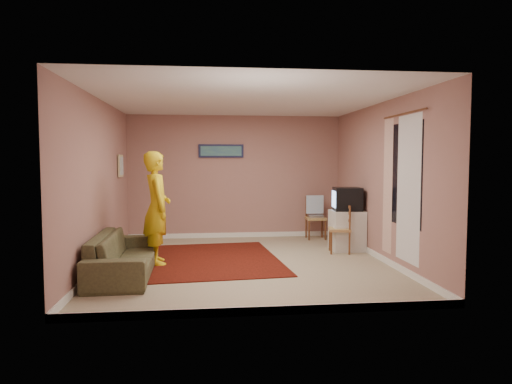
{
  "coord_description": "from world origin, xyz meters",
  "views": [
    {
      "loc": [
        -0.62,
        -7.22,
        1.66
      ],
      "look_at": [
        0.24,
        0.6,
        1.11
      ],
      "focal_mm": 32.0,
      "sensor_mm": 36.0,
      "label": 1
    }
  ],
  "objects": [
    {
      "name": "ground",
      "position": [
        0.0,
        0.0,
        0.0
      ],
      "size": [
        5.0,
        5.0,
        0.0
      ],
      "primitive_type": "plane",
      "color": "tan",
      "rests_on": "ground"
    },
    {
      "name": "picture_back",
      "position": [
        -0.3,
        2.47,
        1.85
      ],
      "size": [
        0.95,
        0.04,
        0.28
      ],
      "color": "#15173A",
      "rests_on": "wall_back"
    },
    {
      "name": "blue_throw",
      "position": [
        1.67,
        2.2,
        0.72
      ],
      "size": [
        0.37,
        0.05,
        0.38
      ],
      "primitive_type": "cube",
      "color": "#98CAF9",
      "rests_on": "chair_a"
    },
    {
      "name": "baseboard_front",
      "position": [
        0.0,
        -2.49,
        0.05
      ],
      "size": [
        4.5,
        0.02,
        0.1
      ],
      "primitive_type": "cube",
      "color": "white",
      "rests_on": "ground"
    },
    {
      "name": "dvd_player",
      "position": [
        1.67,
        2.11,
        0.48
      ],
      "size": [
        0.33,
        0.25,
        0.05
      ],
      "primitive_type": "cube",
      "rotation": [
        0.0,
        0.0,
        -0.08
      ],
      "color": "#A1A1A5",
      "rests_on": "chair_a"
    },
    {
      "name": "chair_a",
      "position": [
        1.67,
        2.11,
        0.54
      ],
      "size": [
        0.41,
        0.4,
        0.48
      ],
      "rotation": [
        0.0,
        0.0,
        -0.03
      ],
      "color": "tan",
      "rests_on": "ground"
    },
    {
      "name": "person",
      "position": [
        -1.4,
        0.12,
        0.9
      ],
      "size": [
        0.57,
        0.74,
        1.8
      ],
      "primitive_type": "imported",
      "rotation": [
        0.0,
        0.0,
        1.81
      ],
      "color": "yellow",
      "rests_on": "ground"
    },
    {
      "name": "curtain_floral",
      "position": [
        2.21,
        -0.35,
        1.25
      ],
      "size": [
        0.01,
        0.35,
        2.1
      ],
      "primitive_type": "cube",
      "color": "#EFE3CB",
      "rests_on": "wall_right"
    },
    {
      "name": "baseboard_right",
      "position": [
        2.24,
        0.0,
        0.05
      ],
      "size": [
        0.02,
        5.0,
        0.1
      ],
      "primitive_type": "cube",
      "color": "white",
      "rests_on": "ground"
    },
    {
      "name": "curtain_rod",
      "position": [
        2.2,
        -0.9,
        2.32
      ],
      "size": [
        0.02,
        1.4,
        0.02
      ],
      "primitive_type": "cylinder",
      "rotation": [
        1.57,
        0.0,
        0.0
      ],
      "color": "brown",
      "rests_on": "wall_right"
    },
    {
      "name": "game_console",
      "position": [
        1.75,
        0.65,
        0.46
      ],
      "size": [
        0.21,
        0.16,
        0.04
      ],
      "primitive_type": "cube",
      "rotation": [
        0.0,
        0.0,
        0.06
      ],
      "color": "silver",
      "rests_on": "chair_b"
    },
    {
      "name": "ceiling",
      "position": [
        0.0,
        0.0,
        2.6
      ],
      "size": [
        4.5,
        5.0,
        0.02
      ],
      "primitive_type": "cube",
      "color": "white",
      "rests_on": "wall_back"
    },
    {
      "name": "tv_cabinet",
      "position": [
        1.95,
        0.85,
        0.37
      ],
      "size": [
        0.58,
        0.52,
        0.73
      ],
      "primitive_type": "cube",
      "color": "silver",
      "rests_on": "ground"
    },
    {
      "name": "wall_front",
      "position": [
        0.0,
        -2.5,
        1.3
      ],
      "size": [
        4.5,
        0.02,
        2.6
      ],
      "primitive_type": "cube",
      "color": "#9F6F68",
      "rests_on": "ground"
    },
    {
      "name": "baseboard_back",
      "position": [
        0.0,
        2.49,
        0.05
      ],
      "size": [
        4.5,
        0.02,
        0.1
      ],
      "primitive_type": "cube",
      "color": "white",
      "rests_on": "ground"
    },
    {
      "name": "crt_tv",
      "position": [
        1.95,
        0.86,
        0.95
      ],
      "size": [
        0.54,
        0.49,
        0.42
      ],
      "rotation": [
        0.0,
        0.0,
        -0.11
      ],
      "color": "black",
      "rests_on": "tv_cabinet"
    },
    {
      "name": "chair_b",
      "position": [
        1.75,
        0.65,
        0.53
      ],
      "size": [
        0.44,
        0.45,
        0.47
      ],
      "rotation": [
        0.0,
        0.0,
        -1.76
      ],
      "color": "tan",
      "rests_on": "ground"
    },
    {
      "name": "sofa",
      "position": [
        -1.8,
        -0.58,
        0.3
      ],
      "size": [
        0.85,
        2.07,
        0.6
      ],
      "primitive_type": "imported",
      "rotation": [
        0.0,
        0.0,
        1.59
      ],
      "color": "brown",
      "rests_on": "ground"
    },
    {
      "name": "curtain_sheer",
      "position": [
        2.23,
        -1.05,
        1.25
      ],
      "size": [
        0.01,
        0.75,
        2.1
      ],
      "primitive_type": "cube",
      "color": "white",
      "rests_on": "wall_right"
    },
    {
      "name": "picture_left",
      "position": [
        -2.22,
        1.6,
        1.55
      ],
      "size": [
        0.04,
        0.38,
        0.42
      ],
      "color": "beige",
      "rests_on": "wall_left"
    },
    {
      "name": "area_rug",
      "position": [
        -0.56,
        0.32,
        0.01
      ],
      "size": [
        2.45,
        2.96,
        0.01
      ],
      "primitive_type": "cube",
      "rotation": [
        0.0,
        0.0,
        0.08
      ],
      "color": "black",
      "rests_on": "ground"
    },
    {
      "name": "baseboard_left",
      "position": [
        -2.24,
        0.0,
        0.05
      ],
      "size": [
        0.02,
        5.0,
        0.1
      ],
      "primitive_type": "cube",
      "color": "white",
      "rests_on": "ground"
    },
    {
      "name": "wall_right",
      "position": [
        2.25,
        0.0,
        1.3
      ],
      "size": [
        0.02,
        5.0,
        2.6
      ],
      "primitive_type": "cube",
      "color": "#9F6F68",
      "rests_on": "ground"
    },
    {
      "name": "window",
      "position": [
        2.24,
        -0.9,
        1.45
      ],
      "size": [
        0.01,
        1.1,
        1.5
      ],
      "primitive_type": "cube",
      "color": "black",
      "rests_on": "wall_right"
    },
    {
      "name": "wall_left",
      "position": [
        -2.25,
        0.0,
        1.3
      ],
      "size": [
        0.02,
        5.0,
        2.6
      ],
      "primitive_type": "cube",
      "color": "#9F6F68",
      "rests_on": "ground"
    },
    {
      "name": "wall_back",
      "position": [
        0.0,
        2.5,
        1.3
      ],
      "size": [
        4.5,
        0.02,
        2.6
      ],
      "primitive_type": "cube",
      "color": "#9F6F68",
      "rests_on": "ground"
    }
  ]
}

